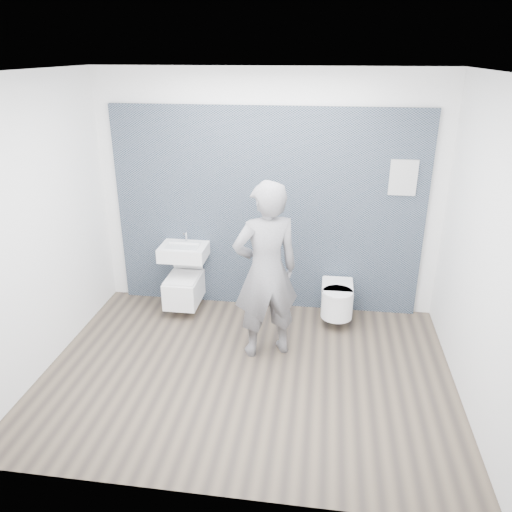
# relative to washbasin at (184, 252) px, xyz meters

# --- Properties ---
(ground) EXTENTS (4.00, 4.00, 0.00)m
(ground) POSITION_rel_washbasin_xyz_m (0.96, -1.23, -0.74)
(ground) COLOR brown
(ground) RESTS_ON ground
(room_shell) EXTENTS (4.00, 4.00, 4.00)m
(room_shell) POSITION_rel_washbasin_xyz_m (0.96, -1.23, 1.00)
(room_shell) COLOR white
(room_shell) RESTS_ON ground
(tile_wall) EXTENTS (3.60, 0.06, 2.40)m
(tile_wall) POSITION_rel_washbasin_xyz_m (0.96, 0.24, -0.74)
(tile_wall) COLOR black
(tile_wall) RESTS_ON ground
(washbasin) EXTENTS (0.55, 0.41, 0.41)m
(washbasin) POSITION_rel_washbasin_xyz_m (0.00, 0.00, 0.00)
(washbasin) COLOR white
(washbasin) RESTS_ON ground
(toilet_square) EXTENTS (0.39, 0.56, 0.73)m
(toilet_square) POSITION_rel_washbasin_xyz_m (0.00, -0.07, -0.44)
(toilet_square) COLOR white
(toilet_square) RESTS_ON ground
(toilet_rounded) EXTENTS (0.36, 0.61, 0.33)m
(toilet_rounded) POSITION_rel_washbasin_xyz_m (1.83, -0.10, -0.45)
(toilet_rounded) COLOR white
(toilet_rounded) RESTS_ON ground
(info_placard) EXTENTS (0.29, 0.03, 0.39)m
(info_placard) POSITION_rel_washbasin_xyz_m (2.46, 0.19, -0.74)
(info_placard) COLOR white
(info_placard) RESTS_ON ground
(visitor) EXTENTS (0.80, 0.68, 1.85)m
(visitor) POSITION_rel_washbasin_xyz_m (1.09, -0.84, 0.19)
(visitor) COLOR gray
(visitor) RESTS_ON ground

